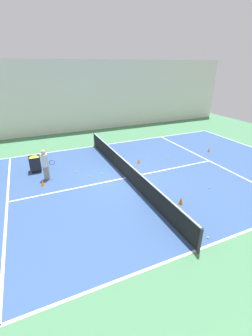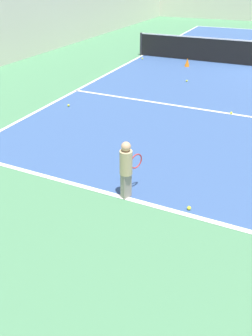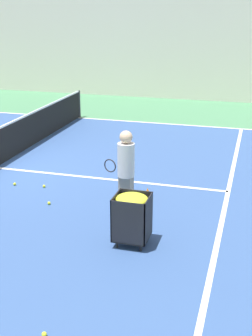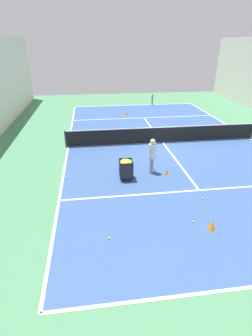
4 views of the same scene
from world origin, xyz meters
name	(u,v)px [view 2 (image 2 of 4)]	position (x,y,z in m)	size (l,w,h in m)	color
line_baseline_near	(229,226)	(0.00, -10.89, 0.01)	(11.79, 0.10, 0.00)	white
line_sideline_left	(143,55)	(-5.90, 0.00, 0.01)	(0.10, 21.79, 0.00)	white
player_near_baseline	(127,166)	(-1.82, -10.83, 0.62)	(0.29, 0.56, 1.09)	gray
training_cone_1	(187,62)	(-3.37, -1.22, 0.18)	(0.21, 0.21, 0.35)	orange
tennis_ball_0	(69,105)	(-5.29, -7.40, 0.04)	(0.07, 0.07, 0.07)	yellow
tennis_ball_5	(187,81)	(-2.76, -3.43, 0.04)	(0.07, 0.07, 0.07)	yellow
tennis_ball_7	(231,113)	(-0.76, -6.00, 0.04)	(0.07, 0.07, 0.07)	yellow
tennis_ball_9	(142,59)	(-5.59, -0.78, 0.04)	(0.07, 0.07, 0.07)	yellow
tennis_ball_14	(189,208)	(-0.69, -10.75, 0.04)	(0.07, 0.07, 0.07)	yellow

